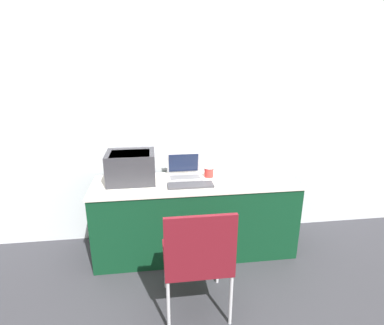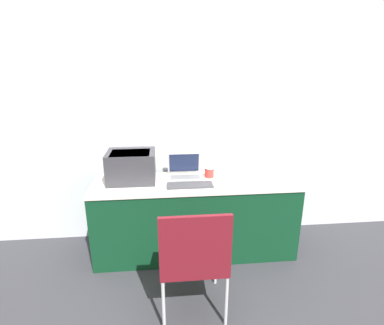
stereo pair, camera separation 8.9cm
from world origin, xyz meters
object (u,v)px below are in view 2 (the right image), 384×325
object	(u,v)px
printer	(131,165)
coffee_cup	(209,172)
laptop_left	(185,172)
chair	(193,255)
external_keyboard	(190,185)

from	to	relation	value
printer	coffee_cup	distance (m)	0.75
laptop_left	printer	bearing A→B (deg)	-173.84
chair	laptop_left	bearing A→B (deg)	89.28
laptop_left	chair	distance (m)	0.98
chair	external_keyboard	bearing A→B (deg)	86.68
printer	chair	world-z (taller)	printer
laptop_left	chair	bearing A→B (deg)	-90.72
laptop_left	external_keyboard	distance (m)	0.25
laptop_left	external_keyboard	bearing A→B (deg)	-83.20
printer	external_keyboard	world-z (taller)	printer
laptop_left	coffee_cup	size ratio (longest dim) A/B	3.23
printer	coffee_cup	world-z (taller)	printer
printer	chair	bearing A→B (deg)	-61.18
chair	printer	bearing A→B (deg)	118.82
coffee_cup	chair	size ratio (longest dim) A/B	0.11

